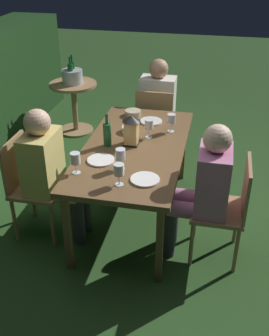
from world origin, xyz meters
name	(u,v)px	position (x,y,z in m)	size (l,w,h in m)	color
ground_plane	(134,215)	(0.00, 0.00, 0.00)	(16.00, 16.00, 0.00)	#26471E
dining_table	(134,152)	(0.00, 0.00, 0.67)	(1.69, 0.84, 0.73)	brown
chair_head_far	(155,122)	(1.09, 0.00, 0.49)	(0.40, 0.42, 0.87)	#9E7A51
person_in_cream	(158,103)	(1.29, 0.00, 0.64)	(0.48, 0.38, 1.15)	white
chair_side_right_a	(30,182)	(-0.38, 0.81, 0.49)	(0.42, 0.40, 0.87)	#9E7A51
person_in_mustard	(50,169)	(-0.38, 0.62, 0.64)	(0.38, 0.47, 1.15)	tan
chair_side_left_a	(228,206)	(-0.38, -0.81, 0.49)	(0.42, 0.40, 0.87)	#9E7A51
person_in_pink	(204,186)	(-0.38, -0.62, 0.64)	(0.38, 0.47, 1.15)	#C675A3
lantern_centerpiece	(131,129)	(0.02, 0.03, 0.88)	(0.15, 0.15, 0.27)	black
green_bottle_on_table	(107,134)	(-0.04, 0.23, 0.84)	(0.07, 0.07, 0.29)	#1E5B2D
wine_glass_a	(120,155)	(-0.40, 0.02, 0.85)	(0.08, 0.08, 0.17)	silver
wine_glass_b	(119,171)	(-0.63, -0.02, 0.85)	(0.08, 0.08, 0.17)	silver
wine_glass_c	(171,120)	(0.35, -0.26, 0.85)	(0.08, 0.08, 0.17)	silver
wine_glass_d	(149,125)	(0.19, -0.09, 0.85)	(0.08, 0.08, 0.17)	silver
wine_glass_e	(75,159)	(-0.54, 0.33, 0.85)	(0.08, 0.08, 0.17)	silver
plate_a	(145,179)	(-0.53, -0.19, 0.74)	(0.22, 0.22, 0.01)	white
plate_b	(151,121)	(0.53, -0.05, 0.74)	(0.21, 0.21, 0.01)	silver
plate_c	(101,160)	(-0.32, 0.21, 0.74)	(0.22, 0.22, 0.01)	white
bowl_olives	(133,113)	(0.65, 0.16, 0.76)	(0.16, 0.16, 0.05)	#BCAD8E
bowl_bread	(130,129)	(0.27, 0.10, 0.76)	(0.16, 0.16, 0.05)	silver
side_table	(74,99)	(1.69, 1.16, 0.44)	(0.60, 0.60, 0.66)	#9E7A51
ice_bucket	(72,75)	(1.69, 1.16, 0.76)	(0.26, 0.26, 0.34)	#B2B7BF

